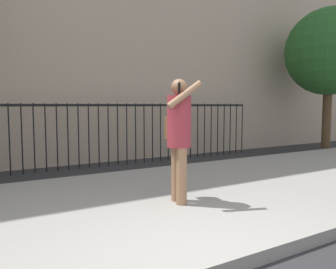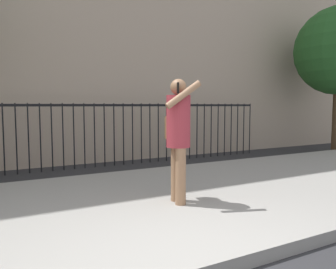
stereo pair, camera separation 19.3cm
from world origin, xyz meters
name	(u,v)px [view 2 (the right image)]	position (x,y,z in m)	size (l,w,h in m)	color
sidewalk	(112,209)	(0.00, 2.20, 0.07)	(28.00, 4.40, 0.15)	gray
iron_fence	(57,128)	(0.00, 5.90, 1.02)	(12.03, 0.04, 1.60)	black
pedestrian_on_phone	(178,131)	(0.86, 1.81, 1.18)	(0.52, 0.70, 1.76)	#936B4C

